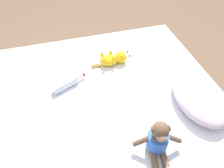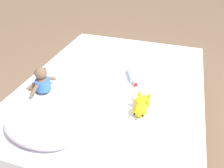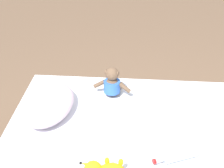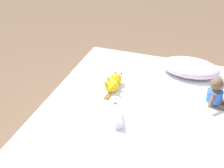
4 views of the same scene
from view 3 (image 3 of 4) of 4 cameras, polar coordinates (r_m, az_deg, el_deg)
The scene contains 4 objects.
bed at distance 2.29m, azimuth 7.18°, elevation -13.53°, with size 1.56×2.02×0.41m.
pillow at distance 2.38m, azimuth -10.47°, elevation -3.30°, with size 0.55×0.37×0.13m.
plush_monkey at distance 2.51m, azimuth 0.07°, elevation 0.06°, with size 0.24×0.29×0.24m.
glass_bottle at distance 2.04m, azimuth 11.12°, elevation -11.53°, with size 0.15×0.27×0.07m.
Camera 3 is at (-1.62, 0.15, 1.82)m, focal length 54.92 mm.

